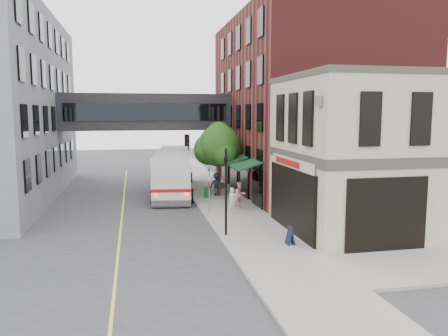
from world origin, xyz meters
name	(u,v)px	position (x,y,z in m)	size (l,w,h in m)	color
ground	(226,250)	(0.00, 0.00, 0.00)	(120.00, 120.00, 0.00)	#38383A
sidewalk_main	(214,194)	(2.00, 14.00, 0.07)	(4.00, 60.00, 0.15)	gray
corner_building	(379,154)	(8.97, 2.00, 4.21)	(10.19, 8.12, 8.45)	tan
brick_building	(306,106)	(9.98, 15.00, 6.99)	(13.76, 18.00, 14.00)	#521B19
skyway_bridge	(147,112)	(-3.00, 18.00, 6.50)	(14.00, 3.18, 3.00)	black
traffic_signal_near	(225,181)	(0.37, 2.00, 2.98)	(0.44, 0.22, 4.60)	black
traffic_signal_far	(187,150)	(0.26, 17.00, 3.34)	(0.53, 0.28, 4.50)	black
street_sign_pole	(209,185)	(0.39, 7.00, 1.93)	(0.08, 0.75, 3.00)	gray
street_tree	(218,146)	(2.19, 13.22, 3.91)	(3.80, 3.20, 5.60)	#382619
lane_marking	(123,209)	(-5.00, 10.00, 0.01)	(0.12, 40.00, 0.01)	#D8CC4C
bus	(174,170)	(-1.02, 15.56, 1.87)	(4.28, 12.62, 3.33)	silver
pedestrian_a	(233,201)	(1.84, 6.74, 0.96)	(0.59, 0.39, 1.61)	silver
pedestrian_b	(240,195)	(2.66, 8.18, 1.02)	(0.85, 0.66, 1.74)	pink
pedestrian_c	(217,184)	(1.96, 12.73, 1.03)	(1.13, 0.65, 1.75)	black
newspaper_box	(207,192)	(1.12, 12.13, 0.56)	(0.41, 0.36, 0.81)	#135421
sandwich_board	(290,235)	(3.09, -0.24, 0.59)	(0.32, 0.49, 0.88)	black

